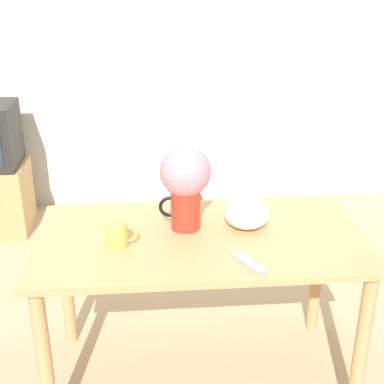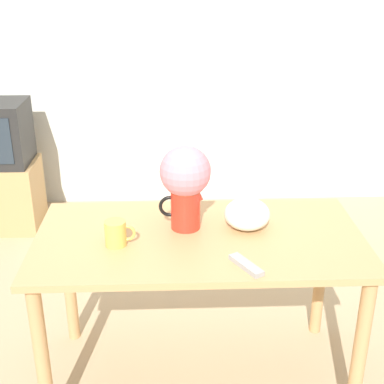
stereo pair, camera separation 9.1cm
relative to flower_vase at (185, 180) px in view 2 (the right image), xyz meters
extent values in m
plane|color=tan|center=(-0.04, 0.01, -0.99)|extent=(12.00, 12.00, 0.00)
cube|color=silver|center=(-0.04, 2.03, 0.31)|extent=(8.00, 0.05, 2.60)
cube|color=tan|center=(0.06, -0.08, -0.24)|extent=(1.43, 0.74, 0.03)
cylinder|color=tan|center=(-0.60, -0.39, -0.62)|extent=(0.06, 0.06, 0.73)
cylinder|color=tan|center=(0.71, -0.39, -0.62)|extent=(0.06, 0.06, 0.73)
cylinder|color=tan|center=(-0.60, 0.23, -0.62)|extent=(0.06, 0.06, 0.73)
cylinder|color=tan|center=(0.71, 0.23, -0.62)|extent=(0.06, 0.06, 0.73)
cylinder|color=red|center=(0.00, 0.00, -0.13)|extent=(0.13, 0.13, 0.19)
cone|color=red|center=(0.06, 0.00, -0.07)|extent=(0.05, 0.05, 0.05)
torus|color=black|center=(-0.07, 0.00, -0.12)|extent=(0.10, 0.02, 0.10)
sphere|color=#3D7033|center=(0.00, 0.00, 0.00)|extent=(0.17, 0.17, 0.17)
sphere|color=pink|center=(0.00, 0.00, 0.04)|extent=(0.22, 0.22, 0.22)
cylinder|color=gold|center=(-0.30, -0.15, -0.17)|extent=(0.09, 0.09, 0.11)
torus|color=gold|center=(-0.25, -0.15, -0.17)|extent=(0.07, 0.01, 0.07)
ellipsoid|color=white|center=(0.27, -0.01, -0.16)|extent=(0.20, 0.20, 0.13)
cube|color=#999999|center=(0.23, -0.35, -0.22)|extent=(0.12, 0.17, 0.02)
camera|label=1|loc=(-0.15, -2.13, 0.87)|focal=50.00mm
camera|label=2|loc=(-0.06, -2.14, 0.87)|focal=50.00mm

